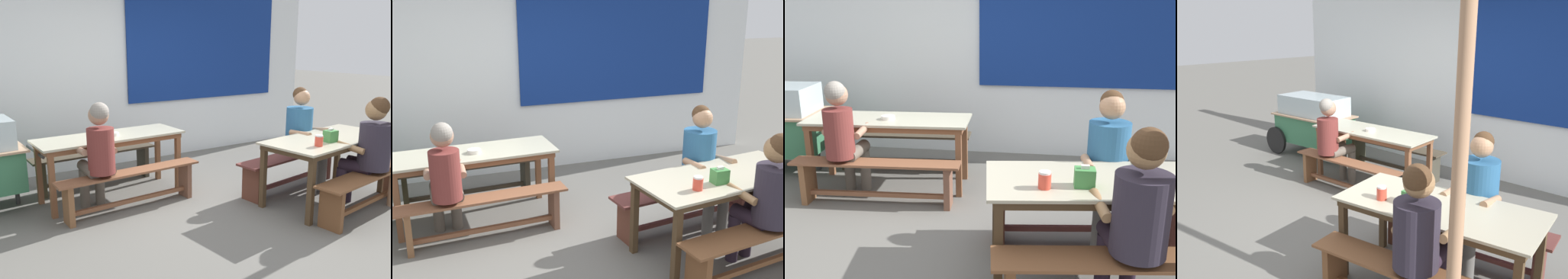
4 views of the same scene
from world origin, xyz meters
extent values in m
plane|color=slate|center=(0.00, 0.00, 0.00)|extent=(40.00, 40.00, 0.00)
cube|color=white|center=(0.00, 2.45, 1.40)|extent=(7.14, 0.12, 2.80)
cube|color=navy|center=(1.41, 2.36, 1.81)|extent=(2.86, 0.03, 1.75)
cube|color=#BAB89D|center=(-0.82, 1.07, 0.75)|extent=(1.78, 0.72, 0.03)
cube|color=brown|center=(-0.82, 1.07, 0.71)|extent=(1.69, 0.65, 0.06)
cube|color=brown|center=(-0.04, 1.37, 0.34)|extent=(0.06, 0.06, 0.68)
cube|color=brown|center=(-0.02, 0.86, 0.34)|extent=(0.06, 0.06, 0.68)
cube|color=brown|center=(-1.63, 1.28, 0.34)|extent=(0.06, 0.06, 0.68)
cube|color=brown|center=(-1.60, 0.78, 0.34)|extent=(0.06, 0.06, 0.68)
cube|color=#BBB397|center=(1.28, -0.41, 0.76)|extent=(1.77, 0.96, 0.02)
cube|color=#493520|center=(1.28, -0.41, 0.71)|extent=(1.68, 0.90, 0.06)
cube|color=#493520|center=(2.00, 0.00, 0.34)|extent=(0.07, 0.07, 0.68)
cube|color=#493520|center=(2.08, -0.63, 0.34)|extent=(0.07, 0.07, 0.68)
cube|color=#493520|center=(0.49, -0.19, 0.34)|extent=(0.07, 0.07, 0.68)
cube|color=#493520|center=(0.57, -0.82, 0.34)|extent=(0.07, 0.07, 0.68)
cube|color=#463D2E|center=(-0.85, 1.59, 0.44)|extent=(1.66, 0.39, 0.02)
cube|color=#403D31|center=(-0.15, 1.63, 0.21)|extent=(0.07, 0.26, 0.43)
cube|color=#42402C|center=(-1.55, 1.56, 0.21)|extent=(0.07, 0.26, 0.43)
cube|color=#463D2E|center=(-0.85, 1.59, 0.11)|extent=(1.37, 0.12, 0.04)
cube|color=brown|center=(-0.80, 0.55, 0.44)|extent=(1.70, 0.33, 0.02)
cube|color=brown|center=(-0.07, 0.59, 0.21)|extent=(0.07, 0.21, 0.43)
cube|color=brown|center=(-1.52, 0.51, 0.21)|extent=(0.07, 0.21, 0.43)
cube|color=brown|center=(-0.80, 0.55, 0.11)|extent=(1.41, 0.12, 0.04)
cube|color=brown|center=(1.22, 0.11, 0.44)|extent=(1.70, 0.53, 0.03)
cube|color=brown|center=(1.93, 0.20, 0.21)|extent=(0.09, 0.27, 0.43)
cube|color=brown|center=(0.51, 0.02, 0.21)|extent=(0.09, 0.27, 0.43)
cube|color=brown|center=(1.22, 0.11, 0.11)|extent=(1.39, 0.22, 0.04)
cube|color=brown|center=(1.35, -0.93, 0.44)|extent=(1.65, 0.51, 0.02)
cube|color=brown|center=(0.66, -1.02, 0.22)|extent=(0.09, 0.26, 0.43)
cube|color=brown|center=(1.35, -0.93, 0.11)|extent=(1.34, 0.22, 0.04)
cylinder|color=#333333|center=(-1.86, 1.42, 0.12)|extent=(0.05, 0.05, 0.24)
cylinder|color=#3F3F3F|center=(-1.62, 1.43, 0.60)|extent=(0.07, 0.67, 0.04)
cylinder|color=#291E2C|center=(1.46, -0.60, 0.23)|extent=(0.11, 0.11, 0.45)
cylinder|color=#291E2C|center=(1.28, -0.63, 0.23)|extent=(0.11, 0.11, 0.45)
cylinder|color=#291E2C|center=(1.49, -0.75, 0.50)|extent=(0.19, 0.36, 0.13)
cylinder|color=#291E2C|center=(1.31, -0.78, 0.50)|extent=(0.19, 0.36, 0.13)
cylinder|color=#2B2532|center=(1.43, -0.92, 0.75)|extent=(0.34, 0.34, 0.51)
sphere|color=#997048|center=(1.43, -0.90, 1.14)|extent=(0.23, 0.23, 0.23)
sphere|color=#4C331E|center=(1.43, -0.93, 1.18)|extent=(0.21, 0.21, 0.21)
cylinder|color=#997048|center=(1.58, -0.70, 0.73)|extent=(0.13, 0.31, 0.11)
cylinder|color=#997048|center=(1.21, -0.78, 0.73)|extent=(0.13, 0.31, 0.11)
cylinder|color=#635A4F|center=(-1.05, 0.89, 0.23)|extent=(0.11, 0.11, 0.45)
cylinder|color=#635A4F|center=(-1.23, 0.89, 0.23)|extent=(0.11, 0.11, 0.45)
cylinder|color=#635A4F|center=(-1.05, 0.71, 0.50)|extent=(0.13, 0.40, 0.13)
cylinder|color=#635A4F|center=(-1.23, 0.71, 0.50)|extent=(0.13, 0.40, 0.13)
cylinder|color=brown|center=(-1.14, 0.53, 0.74)|extent=(0.28, 0.28, 0.49)
sphere|color=tan|center=(-1.14, 0.55, 1.12)|extent=(0.21, 0.21, 0.21)
sphere|color=gray|center=(-1.14, 0.52, 1.15)|extent=(0.20, 0.20, 0.20)
cylinder|color=tan|center=(-0.97, 0.71, 0.72)|extent=(0.07, 0.31, 0.10)
cylinder|color=tan|center=(-1.30, 0.71, 0.72)|extent=(0.07, 0.30, 0.09)
cylinder|color=#615F5B|center=(1.29, -0.21, 0.23)|extent=(0.11, 0.11, 0.45)
cylinder|color=#615F5B|center=(1.47, -0.20, 0.23)|extent=(0.11, 0.11, 0.45)
cylinder|color=#615F5B|center=(1.28, -0.04, 0.50)|extent=(0.15, 0.38, 0.13)
cylinder|color=#615F5B|center=(1.46, -0.03, 0.50)|extent=(0.15, 0.38, 0.13)
cylinder|color=#2B5F8F|center=(1.36, 0.13, 0.77)|extent=(0.33, 0.33, 0.55)
sphere|color=tan|center=(1.36, 0.11, 1.18)|extent=(0.20, 0.20, 0.20)
sphere|color=#4C331E|center=(1.36, 0.14, 1.21)|extent=(0.19, 0.19, 0.19)
cylinder|color=tan|center=(1.19, -0.06, 0.76)|extent=(0.09, 0.31, 0.08)
cylinder|color=tan|center=(1.56, -0.04, 0.76)|extent=(0.09, 0.31, 0.11)
cube|color=#408943|center=(1.12, -0.57, 0.83)|extent=(0.14, 0.11, 0.13)
cube|color=white|center=(1.12, -0.57, 0.91)|extent=(0.05, 0.03, 0.02)
cylinder|color=#E04633|center=(0.86, -0.64, 0.82)|extent=(0.09, 0.09, 0.10)
cylinder|color=white|center=(0.86, -0.64, 0.88)|extent=(0.08, 0.08, 0.02)
cylinder|color=silver|center=(-0.81, 1.03, 0.79)|extent=(0.14, 0.14, 0.04)
camera|label=1|loc=(-2.56, -3.55, 1.83)|focal=38.05mm
camera|label=2|loc=(-1.29, -3.81, 2.33)|focal=43.28mm
camera|label=3|loc=(0.84, -3.50, 1.96)|focal=41.95mm
camera|label=4|loc=(3.06, -3.16, 2.22)|focal=39.15mm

